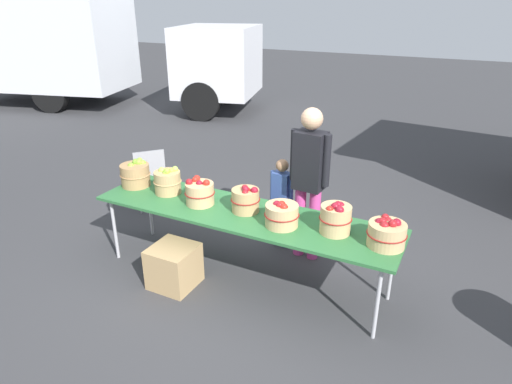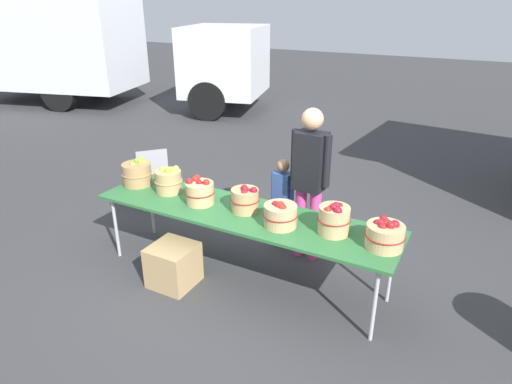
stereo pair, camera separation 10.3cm
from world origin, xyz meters
TOP-DOWN VIEW (x-y plane):
  - ground_plane at (0.00, 0.00)m, footprint 40.00×40.00m
  - market_table at (0.00, 0.00)m, footprint 3.10×0.76m
  - apple_basket_green_0 at (-1.38, 0.07)m, footprint 0.34×0.34m
  - apple_basket_green_1 at (-0.94, 0.06)m, footprint 0.30×0.30m
  - apple_basket_red_0 at (-0.48, -0.02)m, footprint 0.31×0.31m
  - apple_basket_red_1 at (0.02, 0.04)m, footprint 0.29×0.29m
  - apple_basket_red_2 at (0.45, -0.08)m, footprint 0.32×0.32m
  - apple_basket_red_3 at (0.93, 0.02)m, footprint 0.29×0.29m
  - apple_basket_red_4 at (1.39, -0.01)m, footprint 0.34×0.34m
  - vendor_adult at (0.43, 0.69)m, footprint 0.45×0.25m
  - child_customer at (0.09, 0.76)m, footprint 0.28×0.16m
  - box_truck at (-7.50, 5.27)m, footprint 7.99×4.07m
  - folding_chair at (-1.90, 0.89)m, footprint 0.56×0.56m
  - produce_crate at (-0.55, -0.43)m, footprint 0.43×0.43m

SIDE VIEW (x-z plane):
  - ground_plane at x=0.00m, z-range 0.00..0.00m
  - produce_crate at x=-0.55m, z-range 0.00..0.43m
  - folding_chair at x=-1.90m, z-range 0.08..0.94m
  - child_customer at x=0.09m, z-range 0.10..1.17m
  - market_table at x=0.00m, z-range 0.34..1.09m
  - apple_basket_red_2 at x=0.45m, z-range 0.74..0.99m
  - apple_basket_red_4 at x=1.39m, z-range 0.74..1.00m
  - apple_basket_red_0 at x=-0.48m, z-range 0.74..1.01m
  - apple_basket_red_1 at x=0.02m, z-range 0.74..1.02m
  - apple_basket_green_1 at x=-0.94m, z-range 0.73..1.03m
  - apple_basket_green_0 at x=-1.38m, z-range 0.73..1.03m
  - apple_basket_red_3 at x=0.93m, z-range 0.74..1.04m
  - vendor_adult at x=0.43m, z-range 0.15..1.84m
  - box_truck at x=-7.50m, z-range 0.11..2.86m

